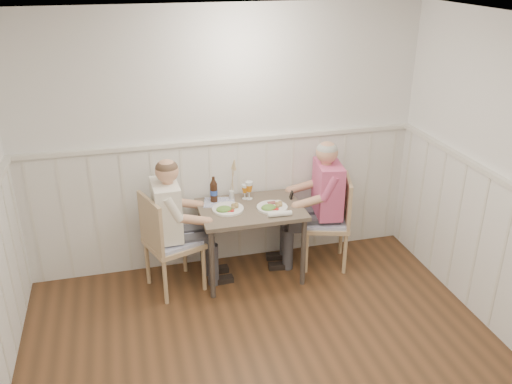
% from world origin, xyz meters
% --- Properties ---
extents(room_shell, '(4.04, 4.54, 2.60)m').
position_xyz_m(room_shell, '(0.00, 0.00, 1.52)').
color(room_shell, white).
rests_on(room_shell, ground).
extents(wainscot, '(4.00, 4.49, 1.34)m').
position_xyz_m(wainscot, '(0.00, 0.69, 0.69)').
color(wainscot, silver).
rests_on(wainscot, ground).
extents(dining_table, '(0.99, 0.70, 0.75)m').
position_xyz_m(dining_table, '(0.17, 1.84, 0.65)').
color(dining_table, brown).
rests_on(dining_table, ground).
extents(chair_right, '(0.57, 0.57, 0.96)m').
position_xyz_m(chair_right, '(1.02, 1.85, 0.52)').
color(chair_right, tan).
rests_on(chair_right, ground).
extents(chair_left, '(0.60, 0.60, 1.00)m').
position_xyz_m(chair_left, '(-0.65, 1.79, 0.54)').
color(chair_left, tan).
rests_on(chair_left, ground).
extents(man_in_pink, '(0.67, 0.47, 1.36)m').
position_xyz_m(man_in_pink, '(0.94, 1.90, 0.57)').
color(man_in_pink, '#3F3F47').
rests_on(man_in_pink, ground).
extents(diner_cream, '(0.63, 0.44, 1.34)m').
position_xyz_m(diner_cream, '(-0.59, 1.84, 0.56)').
color(diner_cream, '#3F3F47').
rests_on(diner_cream, ground).
extents(plate_man, '(0.30, 0.30, 0.08)m').
position_xyz_m(plate_man, '(0.36, 1.77, 0.77)').
color(plate_man, white).
rests_on(plate_man, dining_table).
extents(plate_diner, '(0.30, 0.30, 0.08)m').
position_xyz_m(plate_diner, '(-0.07, 1.83, 0.77)').
color(plate_diner, white).
rests_on(plate_diner, dining_table).
extents(beer_glass_a, '(0.07, 0.07, 0.19)m').
position_xyz_m(beer_glass_a, '(0.21, 2.04, 0.87)').
color(beer_glass_a, silver).
rests_on(beer_glass_a, dining_table).
extents(beer_glass_b, '(0.06, 0.06, 0.15)m').
position_xyz_m(beer_glass_b, '(0.16, 2.05, 0.85)').
color(beer_glass_b, silver).
rests_on(beer_glass_b, dining_table).
extents(beer_bottle, '(0.07, 0.07, 0.26)m').
position_xyz_m(beer_bottle, '(-0.15, 2.06, 0.87)').
color(beer_bottle, black).
rests_on(beer_bottle, dining_table).
extents(rolled_napkin, '(0.23, 0.06, 0.05)m').
position_xyz_m(rolled_napkin, '(0.39, 1.59, 0.77)').
color(rolled_napkin, white).
rests_on(rolled_napkin, dining_table).
extents(grass_vase, '(0.05, 0.05, 0.44)m').
position_xyz_m(grass_vase, '(0.03, 2.07, 0.95)').
color(grass_vase, silver).
rests_on(grass_vase, dining_table).
extents(gingham_mat, '(0.34, 0.30, 0.01)m').
position_xyz_m(gingham_mat, '(-0.10, 2.03, 0.75)').
color(gingham_mat, '#5E66A7').
rests_on(gingham_mat, dining_table).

